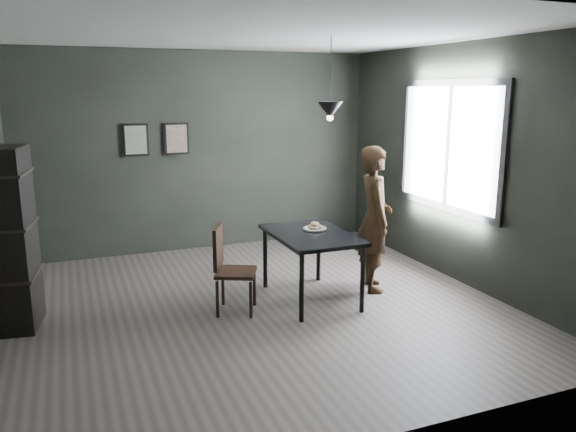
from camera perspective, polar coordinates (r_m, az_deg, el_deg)
name	(u,v)px	position (r m, az deg, el deg)	size (l,w,h in m)	color
ground	(259,306)	(6.08, -2.93, -9.14)	(5.00, 5.00, 0.00)	#393431
back_wall	(201,152)	(8.10, -8.79, 6.46)	(5.00, 0.10, 2.80)	black
ceiling	(256,32)	(5.67, -3.27, 18.15)	(5.00, 5.00, 0.02)	silver
window_assembly	(448,146)	(7.03, 15.94, 6.84)	(0.04, 1.96, 1.56)	white
cafe_table	(311,240)	(6.07, 2.37, -2.47)	(0.80, 1.20, 0.75)	black
white_plate	(315,229)	(6.20, 2.74, -1.35)	(0.23, 0.23, 0.01)	white
donut_pile	(315,226)	(6.19, 2.75, -1.05)	(0.17, 0.17, 0.08)	beige
woman	(374,219)	(6.43, 8.76, -0.30)	(0.61, 0.40, 1.66)	black
wood_chair	(228,263)	(5.81, -6.13, -4.81)	(0.52, 0.52, 0.91)	black
shelf_unit	(13,239)	(5.92, -26.12, -2.13)	(0.33, 0.58, 1.75)	black
pendant_lamp	(330,110)	(6.06, 4.30, 10.69)	(0.28, 0.28, 0.86)	black
framed_print_left	(136,140)	(7.90, -15.21, 7.47)	(0.34, 0.04, 0.44)	black
framed_print_right	(177,139)	(7.98, -11.25, 7.72)	(0.34, 0.04, 0.44)	black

